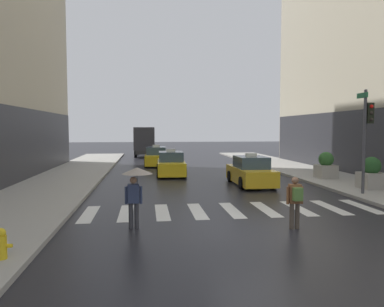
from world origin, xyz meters
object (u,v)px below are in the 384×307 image
planter_mid_block (326,166)px  traffic_light_pole (367,127)px  pedestrian_with_umbrella (136,181)px  taxi_second (171,165)px  fire_hydrant (1,244)px  box_truck (145,140)px  planter_near_corner (371,174)px  taxi_lead (251,172)px  pedestrian_with_backpack (295,199)px  taxi_third (156,157)px

planter_mid_block → traffic_light_pole: bearing=-98.8°
pedestrian_with_umbrella → planter_mid_block: size_ratio=1.21×
taxi_second → fire_hydrant: taxi_second is taller
box_truck → planter_near_corner: size_ratio=4.75×
box_truck → pedestrian_with_umbrella: size_ratio=3.92×
planter_mid_block → planter_near_corner: bearing=-85.1°
taxi_lead → planter_near_corner: size_ratio=2.84×
planter_near_corner → pedestrian_with_backpack: bearing=-136.8°
taxi_lead → fire_hydrant: bearing=-129.4°
taxi_second → fire_hydrant: 16.82m
taxi_lead → box_truck: (-5.95, 22.61, 1.13)m
pedestrian_with_backpack → traffic_light_pole: bearing=42.0°
box_truck → planter_mid_block: 24.07m
taxi_second → fire_hydrant: size_ratio=6.37×
taxi_third → pedestrian_with_umbrella: (-1.18, -20.00, 0.79)m
taxi_second → taxi_lead: bearing=-49.8°
fire_hydrant → pedestrian_with_umbrella: bearing=42.9°
traffic_light_pole → taxi_third: traffic_light_pole is taller
traffic_light_pole → box_truck: (-10.24, 26.72, -1.41)m
planter_near_corner → planter_mid_block: bearing=94.9°
traffic_light_pole → pedestrian_with_umbrella: size_ratio=2.47×
box_truck → pedestrian_with_backpack: (4.75, -31.65, -0.88)m
box_truck → planter_mid_block: (11.07, -21.36, -0.98)m
taxi_second → pedestrian_with_umbrella: (-1.99, -13.27, 0.79)m
taxi_lead → planter_mid_block: taxi_lead is taller
traffic_light_pole → taxi_third: 18.45m
traffic_light_pole → fire_hydrant: size_ratio=6.67×
traffic_light_pole → pedestrian_with_umbrella: traffic_light_pole is taller
taxi_second → planter_near_corner: bearing=-38.7°
planter_near_corner → traffic_light_pole: bearing=-131.8°
box_truck → fire_hydrant: size_ratio=10.55×
traffic_light_pole → taxi_second: traffic_light_pole is taller
traffic_light_pole → fire_hydrant: traffic_light_pole is taller
planter_near_corner → box_truck: bearing=114.2°
traffic_light_pole → pedestrian_with_backpack: bearing=-138.0°
taxi_lead → pedestrian_with_backpack: size_ratio=2.75×
traffic_light_pole → planter_near_corner: (1.18, 1.32, -2.38)m
traffic_light_pole → planter_near_corner: 2.97m
traffic_light_pole → planter_mid_block: 5.93m
box_truck → pedestrian_with_backpack: bearing=-81.5°
pedestrian_with_umbrella → taxi_third: bearing=86.6°
pedestrian_with_umbrella → fire_hydrant: size_ratio=2.69×
pedestrian_with_backpack → planter_near_corner: size_ratio=1.03×
taxi_second → taxi_third: bearing=96.9°
traffic_light_pole → taxi_lead: 6.46m
taxi_lead → box_truck: bearing=104.7°
planter_mid_block → fire_hydrant: bearing=-139.0°
taxi_lead → taxi_second: same height
fire_hydrant → taxi_third: bearing=79.6°
pedestrian_with_umbrella → taxi_lead: bearing=53.6°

